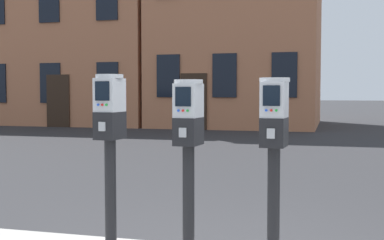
% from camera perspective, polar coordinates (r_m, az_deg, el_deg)
% --- Properties ---
extents(parking_meter_near_kerb, '(0.23, 0.26, 1.43)m').
position_cam_1_polar(parking_meter_near_kerb, '(4.09, -9.03, -1.23)').
color(parking_meter_near_kerb, black).
rests_on(parking_meter_near_kerb, sidewalk_slab).
extents(parking_meter_twin_adjacent, '(0.23, 0.26, 1.38)m').
position_cam_1_polar(parking_meter_twin_adjacent, '(3.88, -0.40, -1.89)').
color(parking_meter_twin_adjacent, black).
rests_on(parking_meter_twin_adjacent, sidewalk_slab).
extents(parking_meter_end_of_row, '(0.23, 0.26, 1.39)m').
position_cam_1_polar(parking_meter_end_of_row, '(3.75, 9.03, -1.99)').
color(parking_meter_end_of_row, black).
rests_on(parking_meter_end_of_row, sidewalk_slab).
extents(townhouse_brownstone, '(7.50, 7.01, 9.63)m').
position_cam_1_polar(townhouse_brownstone, '(24.84, -11.31, 10.96)').
color(townhouse_brownstone, '#B7704C').
rests_on(townhouse_brownstone, ground_plane).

